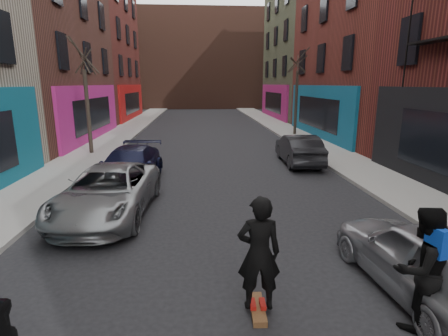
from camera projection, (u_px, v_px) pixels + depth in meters
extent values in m
cube|color=gray|center=(132.00, 126.00, 29.77)|extent=(2.50, 84.00, 0.13)
cube|color=gray|center=(277.00, 125.00, 30.68)|extent=(2.50, 84.00, 0.13)
cube|color=#47281E|center=(201.00, 61.00, 53.79)|extent=(40.00, 10.00, 14.00)
imported|color=gray|center=(108.00, 192.00, 9.75)|extent=(2.53, 5.01, 1.36)
imported|color=black|center=(129.00, 166.00, 12.78)|extent=(2.24, 4.71, 1.33)
imported|color=#919299|center=(425.00, 259.00, 6.01)|extent=(1.88, 4.06, 1.35)
imported|color=black|center=(299.00, 149.00, 16.04)|extent=(1.60, 4.18, 1.36)
cube|color=brown|center=(257.00, 309.00, 5.68)|extent=(0.26, 0.81, 0.10)
imported|color=black|center=(259.00, 253.00, 5.44)|extent=(0.71, 0.48, 1.88)
imported|color=black|center=(421.00, 269.00, 5.14)|extent=(1.06, 0.90, 1.92)
cube|color=#0D3CBF|center=(437.00, 242.00, 4.85)|extent=(0.20, 0.32, 0.42)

